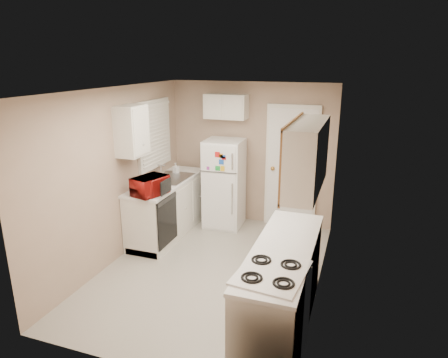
% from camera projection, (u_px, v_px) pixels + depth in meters
% --- Properties ---
extents(floor, '(3.80, 3.80, 0.00)m').
position_uv_depth(floor, '(212.00, 270.00, 5.41)').
color(floor, '#B7B1A7').
rests_on(floor, ground).
extents(ceiling, '(3.80, 3.80, 0.00)m').
position_uv_depth(ceiling, '(210.00, 90.00, 4.72)').
color(ceiling, white).
rests_on(ceiling, floor).
extents(wall_left, '(3.80, 3.80, 0.00)m').
position_uv_depth(wall_left, '(117.00, 176.00, 5.51)').
color(wall_left, tan).
rests_on(wall_left, floor).
extents(wall_right, '(3.80, 3.80, 0.00)m').
position_uv_depth(wall_right, '(324.00, 198.00, 4.62)').
color(wall_right, tan).
rests_on(wall_right, floor).
extents(wall_back, '(2.80, 2.80, 0.00)m').
position_uv_depth(wall_back, '(251.00, 154.00, 6.78)').
color(wall_back, tan).
rests_on(wall_back, floor).
extents(wall_front, '(2.80, 2.80, 0.00)m').
position_uv_depth(wall_front, '(130.00, 251.00, 3.35)').
color(wall_front, tan).
rests_on(wall_front, floor).
extents(left_counter, '(0.60, 1.80, 0.90)m').
position_uv_depth(left_counter, '(168.00, 207.00, 6.45)').
color(left_counter, silver).
rests_on(left_counter, floor).
extents(dishwasher, '(0.03, 0.58, 0.72)m').
position_uv_depth(dishwasher, '(167.00, 221.00, 5.80)').
color(dishwasher, black).
rests_on(dishwasher, floor).
extents(sink, '(0.54, 0.74, 0.16)m').
position_uv_depth(sink, '(171.00, 180.00, 6.46)').
color(sink, gray).
rests_on(sink, left_counter).
extents(microwave, '(0.54, 0.39, 0.32)m').
position_uv_depth(microwave, '(150.00, 185.00, 5.61)').
color(microwave, maroon).
rests_on(microwave, left_counter).
extents(soap_bottle, '(0.10, 0.10, 0.18)m').
position_uv_depth(soap_bottle, '(176.00, 168.00, 6.69)').
color(soap_bottle, white).
rests_on(soap_bottle, left_counter).
extents(window_blinds, '(0.10, 0.98, 1.08)m').
position_uv_depth(window_blinds, '(155.00, 134.00, 6.33)').
color(window_blinds, silver).
rests_on(window_blinds, wall_left).
extents(upper_cabinet_left, '(0.30, 0.45, 0.70)m').
position_uv_depth(upper_cabinet_left, '(132.00, 131.00, 5.49)').
color(upper_cabinet_left, silver).
rests_on(upper_cabinet_left, wall_left).
extents(refrigerator, '(0.64, 0.62, 1.49)m').
position_uv_depth(refrigerator, '(224.00, 184.00, 6.69)').
color(refrigerator, white).
rests_on(refrigerator, floor).
extents(cabinet_over_fridge, '(0.70, 0.30, 0.40)m').
position_uv_depth(cabinet_over_fridge, '(226.00, 106.00, 6.54)').
color(cabinet_over_fridge, silver).
rests_on(cabinet_over_fridge, wall_back).
extents(interior_door, '(0.86, 0.06, 2.08)m').
position_uv_depth(interior_door, '(291.00, 168.00, 6.58)').
color(interior_door, white).
rests_on(interior_door, floor).
extents(right_counter, '(0.60, 2.00, 0.90)m').
position_uv_depth(right_counter, '(282.00, 286.00, 4.21)').
color(right_counter, silver).
rests_on(right_counter, floor).
extents(stove, '(0.65, 0.77, 0.87)m').
position_uv_depth(stove, '(270.00, 317.00, 3.73)').
color(stove, white).
rests_on(stove, floor).
extents(upper_cabinet_right, '(0.30, 1.20, 0.70)m').
position_uv_depth(upper_cabinet_right, '(308.00, 156.00, 4.05)').
color(upper_cabinet_right, silver).
rests_on(upper_cabinet_right, wall_right).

